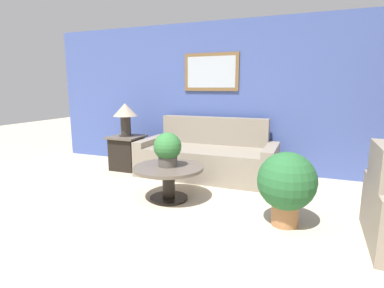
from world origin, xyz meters
The scene contains 8 objects.
ground_plane centered at (0.00, 0.00, 0.00)m, with size 20.00×20.00×0.00m, color #BCAD93.
wall_back centered at (-0.01, 3.10, 1.31)m, with size 7.58×0.09×2.60m.
couch_main centered at (-0.39, 2.52, 0.31)m, with size 2.26×0.97×0.96m.
coffee_table centered at (-0.52, 1.30, 0.33)m, with size 0.92×0.92×0.45m.
side_table centered at (-1.88, 2.39, 0.31)m, with size 0.56×0.56×0.61m.
table_lamp centered at (-1.88, 2.39, 1.01)m, with size 0.43×0.43×0.59m.
potted_plant_on_table centered at (-0.53, 1.31, 0.69)m, with size 0.37×0.37×0.45m.
potted_plant_floor centered at (0.98, 1.07, 0.46)m, with size 0.62×0.62×0.81m.
Camera 1 is at (1.15, -2.13, 1.47)m, focal length 28.00 mm.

